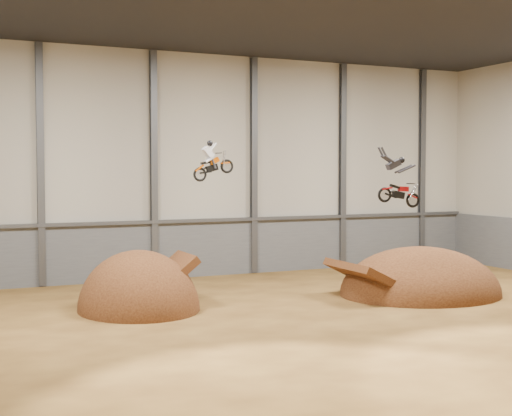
{
  "coord_description": "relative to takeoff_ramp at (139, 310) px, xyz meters",
  "views": [
    {
      "loc": [
        -15.45,
        -27.35,
        6.67
      ],
      "look_at": [
        -1.36,
        4.0,
        4.87
      ],
      "focal_mm": 50.0,
      "sensor_mm": 36.0,
      "label": 1
    }
  ],
  "objects": [
    {
      "name": "steel_column_1",
      "position": [
        -3.3,
        8.96,
        7.0
      ],
      "size": [
        0.4,
        0.36,
        13.9
      ],
      "primitive_type": "cube",
      "color": "#47494F",
      "rests_on": "ground"
    },
    {
      "name": "steel_column_4",
      "position": [
        16.7,
        8.96,
        7.0
      ],
      "size": [
        0.4,
        0.36,
        13.9
      ],
      "primitive_type": "cube",
      "color": "#47494F",
      "rests_on": "ground"
    },
    {
      "name": "fmx_rider_a",
      "position": [
        3.73,
        -0.55,
        7.34
      ],
      "size": [
        2.65,
        0.96,
        2.46
      ],
      "primitive_type": null,
      "rotation": [
        0.0,
        -0.27,
        0.05
      ],
      "color": "#C84E00"
    },
    {
      "name": "ceiling",
      "position": [
        6.7,
        -5.84,
        14.0
      ],
      "size": [
        40.0,
        40.0,
        0.0
      ],
      "primitive_type": "plane",
      "color": "black",
      "rests_on": "back_wall"
    },
    {
      "name": "steel_column_3",
      "position": [
        10.03,
        8.96,
        7.0
      ],
      "size": [
        0.4,
        0.36,
        13.9
      ],
      "primitive_type": "cube",
      "color": "#47494F",
      "rests_on": "ground"
    },
    {
      "name": "lower_band_back",
      "position": [
        6.7,
        9.06,
        1.75
      ],
      "size": [
        39.8,
        0.18,
        3.5
      ],
      "primitive_type": "cube",
      "color": "#5A5D62",
      "rests_on": "ground"
    },
    {
      "name": "steel_column_5",
      "position": [
        23.37,
        8.96,
        7.0
      ],
      "size": [
        0.4,
        0.36,
        13.9
      ],
      "primitive_type": "cube",
      "color": "#47494F",
      "rests_on": "ground"
    },
    {
      "name": "steel_rail",
      "position": [
        6.7,
        8.91,
        3.55
      ],
      "size": [
        39.8,
        0.35,
        0.2
      ],
      "primitive_type": "cube",
      "color": "#47494F",
      "rests_on": "lower_band_back"
    },
    {
      "name": "steel_column_2",
      "position": [
        3.37,
        8.96,
        7.0
      ],
      "size": [
        0.4,
        0.36,
        13.9
      ],
      "primitive_type": "cube",
      "color": "#47494F",
      "rests_on": "ground"
    },
    {
      "name": "floor",
      "position": [
        6.7,
        -5.84,
        0.0
      ],
      "size": [
        40.0,
        40.0,
        0.0
      ],
      "primitive_type": "plane",
      "color": "#503415",
      "rests_on": "ground"
    },
    {
      "name": "takeoff_ramp",
      "position": [
        0.0,
        0.0,
        0.0
      ],
      "size": [
        5.75,
        6.63,
        5.75
      ],
      "primitive_type": "ellipsoid",
      "color": "#391D0E",
      "rests_on": "ground"
    },
    {
      "name": "back_wall",
      "position": [
        6.7,
        9.16,
        7.0
      ],
      "size": [
        40.0,
        0.1,
        14.0
      ],
      "primitive_type": "cube",
      "color": "#B2AC9D",
      "rests_on": "ground"
    },
    {
      "name": "fmx_rider_b",
      "position": [
        12.03,
        -4.02,
        6.31
      ],
      "size": [
        3.58,
        1.23,
        3.15
      ],
      "primitive_type": null,
      "rotation": [
        0.0,
        0.18,
        -0.1
      ],
      "color": "#A80A0C"
    },
    {
      "name": "landing_ramp",
      "position": [
        14.98,
        -2.04,
        0.0
      ],
      "size": [
        8.93,
        7.9,
        5.15
      ],
      "primitive_type": "ellipsoid",
      "color": "#391D0E",
      "rests_on": "ground"
    }
  ]
}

